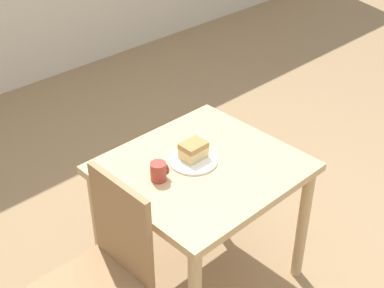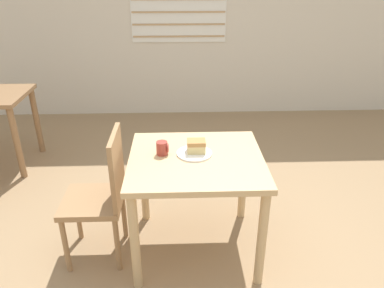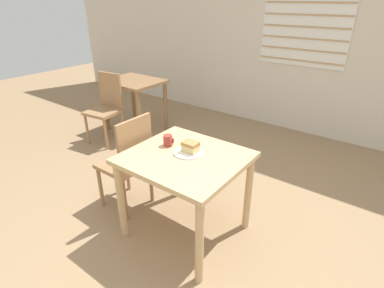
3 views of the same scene
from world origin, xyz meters
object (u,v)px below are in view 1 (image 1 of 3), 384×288
object	(u,v)px
cake_slice	(193,150)
dining_table_near	(202,184)
plate	(193,161)
coffee_mug	(159,171)
chair_near_window	(104,272)

from	to	relation	value
cake_slice	dining_table_near	bearing A→B (deg)	-92.79
dining_table_near	plate	distance (m)	0.13
plate	cake_slice	size ratio (longest dim) A/B	1.94
cake_slice	coffee_mug	size ratio (longest dim) A/B	1.34
dining_table_near	cake_slice	world-z (taller)	cake_slice
plate	cake_slice	xyz separation A→B (m)	(0.01, 0.01, 0.05)
chair_near_window	coffee_mug	xyz separation A→B (m)	(0.41, 0.10, 0.28)
chair_near_window	plate	xyz separation A→B (m)	(0.62, 0.09, 0.24)
chair_near_window	cake_slice	size ratio (longest dim) A/B	7.73
dining_table_near	coffee_mug	distance (m)	0.28
chair_near_window	coffee_mug	bearing A→B (deg)	103.15
dining_table_near	coffee_mug	bearing A→B (deg)	165.51
plate	coffee_mug	xyz separation A→B (m)	(-0.21, 0.01, 0.04)
plate	dining_table_near	bearing A→B (deg)	-78.22
plate	cake_slice	world-z (taller)	cake_slice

